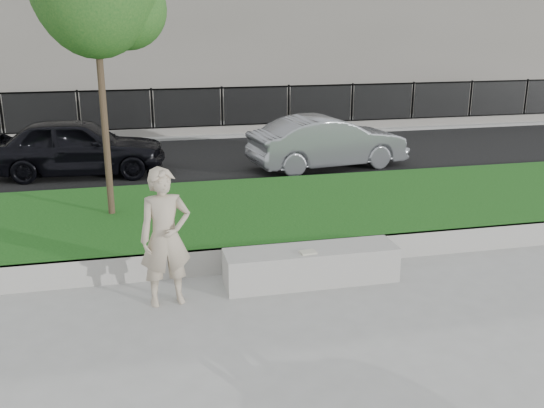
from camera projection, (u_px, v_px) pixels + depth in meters
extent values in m
plane|color=gray|center=(238.00, 304.00, 8.10)|extent=(90.00, 90.00, 0.00)
cube|color=#11350D|center=(209.00, 220.00, 10.84)|extent=(34.00, 4.00, 0.40)
cube|color=#99978F|center=(226.00, 261.00, 9.02)|extent=(34.00, 0.08, 0.40)
cube|color=black|center=(183.00, 162.00, 16.02)|extent=(34.00, 7.00, 0.04)
cube|color=gray|center=(171.00, 132.00, 20.20)|extent=(34.00, 3.00, 0.12)
cube|color=slate|center=(173.00, 131.00, 19.22)|extent=(32.00, 0.30, 0.24)
cube|color=black|center=(172.00, 112.00, 19.03)|extent=(32.00, 0.04, 1.50)
cube|color=black|center=(171.00, 89.00, 18.83)|extent=(32.00, 0.05, 0.05)
cube|color=black|center=(173.00, 127.00, 19.18)|extent=(32.00, 0.05, 0.05)
cube|color=#99978F|center=(311.00, 265.00, 8.71)|extent=(2.50, 0.62, 0.51)
imported|color=tan|center=(165.00, 237.00, 7.87)|extent=(0.73, 0.53, 1.86)
cube|color=beige|center=(308.00, 252.00, 8.47)|extent=(0.23, 0.18, 0.03)
cylinder|color=#38281C|center=(101.00, 75.00, 9.90)|extent=(0.11, 0.11, 4.74)
sphere|color=#194C1B|center=(126.00, 9.00, 9.88)|extent=(1.33, 1.33, 1.33)
imported|color=black|center=(78.00, 146.00, 14.46)|extent=(4.22, 1.99, 1.39)
imported|color=gray|center=(328.00, 142.00, 15.22)|extent=(4.13, 1.98, 1.31)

